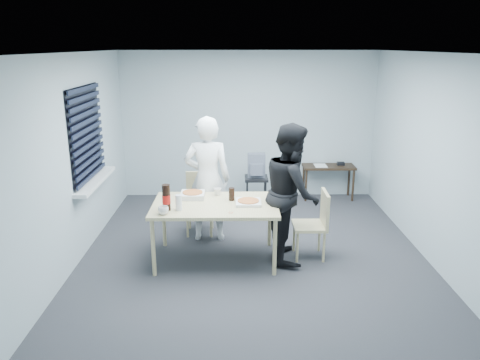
{
  "coord_description": "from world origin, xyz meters",
  "views": [
    {
      "loc": [
        -0.23,
        -5.79,
        2.69
      ],
      "look_at": [
        -0.18,
        0.1,
        0.98
      ],
      "focal_mm": 35.0,
      "sensor_mm": 36.0,
      "label": 1
    }
  ],
  "objects_px": {
    "chair_far": "(200,198)",
    "soda_bottle": "(166,198)",
    "chair_right": "(316,220)",
    "stool": "(256,183)",
    "mug_b": "(217,192)",
    "person_black": "(291,193)",
    "dining_table": "(215,208)",
    "person_white": "(207,179)",
    "mug_a": "(163,211)",
    "side_table": "(329,170)",
    "backpack": "(256,166)"
  },
  "relations": [
    {
      "from": "chair_far",
      "to": "chair_right",
      "type": "relative_size",
      "value": 1.0
    },
    {
      "from": "side_table",
      "to": "mug_b",
      "type": "relative_size",
      "value": 9.17
    },
    {
      "from": "backpack",
      "to": "mug_b",
      "type": "bearing_deg",
      "value": -114.9
    },
    {
      "from": "person_white",
      "to": "side_table",
      "type": "relative_size",
      "value": 1.93
    },
    {
      "from": "person_black",
      "to": "mug_b",
      "type": "bearing_deg",
      "value": 73.5
    },
    {
      "from": "person_white",
      "to": "mug_b",
      "type": "bearing_deg",
      "value": 113.6
    },
    {
      "from": "dining_table",
      "to": "chair_right",
      "type": "bearing_deg",
      "value": 3.28
    },
    {
      "from": "dining_table",
      "to": "mug_a",
      "type": "relative_size",
      "value": 12.77
    },
    {
      "from": "person_white",
      "to": "stool",
      "type": "bearing_deg",
      "value": -119.26
    },
    {
      "from": "chair_far",
      "to": "soda_bottle",
      "type": "distance_m",
      "value": 1.32
    },
    {
      "from": "person_black",
      "to": "stool",
      "type": "height_order",
      "value": "person_black"
    },
    {
      "from": "chair_far",
      "to": "soda_bottle",
      "type": "height_order",
      "value": "soda_bottle"
    },
    {
      "from": "side_table",
      "to": "backpack",
      "type": "bearing_deg",
      "value": -159.33
    },
    {
      "from": "person_white",
      "to": "stool",
      "type": "relative_size",
      "value": 3.29
    },
    {
      "from": "stool",
      "to": "mug_a",
      "type": "height_order",
      "value": "mug_a"
    },
    {
      "from": "chair_far",
      "to": "person_white",
      "type": "relative_size",
      "value": 0.5
    },
    {
      "from": "chair_right",
      "to": "mug_a",
      "type": "bearing_deg",
      "value": -166.48
    },
    {
      "from": "dining_table",
      "to": "person_white",
      "type": "xyz_separation_m",
      "value": [
        -0.13,
        0.7,
        0.18
      ]
    },
    {
      "from": "dining_table",
      "to": "person_white",
      "type": "bearing_deg",
      "value": 100.85
    },
    {
      "from": "side_table",
      "to": "mug_a",
      "type": "xyz_separation_m",
      "value": [
        -2.52,
        -2.89,
        0.28
      ]
    },
    {
      "from": "chair_right",
      "to": "stool",
      "type": "xyz_separation_m",
      "value": [
        -0.69,
        1.95,
        -0.08
      ]
    },
    {
      "from": "side_table",
      "to": "stool",
      "type": "distance_m",
      "value": 1.41
    },
    {
      "from": "chair_right",
      "to": "mug_b",
      "type": "relative_size",
      "value": 8.9
    },
    {
      "from": "dining_table",
      "to": "side_table",
      "type": "bearing_deg",
      "value": 52.45
    },
    {
      "from": "person_white",
      "to": "soda_bottle",
      "type": "distance_m",
      "value": 1.03
    },
    {
      "from": "dining_table",
      "to": "stool",
      "type": "bearing_deg",
      "value": 73.24
    },
    {
      "from": "chair_right",
      "to": "side_table",
      "type": "distance_m",
      "value": 2.51
    },
    {
      "from": "person_white",
      "to": "person_black",
      "type": "distance_m",
      "value": 1.27
    },
    {
      "from": "stool",
      "to": "mug_b",
      "type": "bearing_deg",
      "value": -109.56
    },
    {
      "from": "chair_right",
      "to": "mug_a",
      "type": "relative_size",
      "value": 7.24
    },
    {
      "from": "stool",
      "to": "side_table",
      "type": "bearing_deg",
      "value": 20.2
    },
    {
      "from": "person_white",
      "to": "stool",
      "type": "xyz_separation_m",
      "value": [
        0.74,
        1.32,
        -0.46
      ]
    },
    {
      "from": "chair_right",
      "to": "soda_bottle",
      "type": "xyz_separation_m",
      "value": [
        -1.87,
        -0.31,
        0.41
      ]
    },
    {
      "from": "chair_far",
      "to": "person_white",
      "type": "xyz_separation_m",
      "value": [
        0.13,
        -0.29,
        0.37
      ]
    },
    {
      "from": "dining_table",
      "to": "chair_right",
      "type": "xyz_separation_m",
      "value": [
        1.3,
        0.07,
        -0.19
      ]
    },
    {
      "from": "chair_far",
      "to": "chair_right",
      "type": "xyz_separation_m",
      "value": [
        1.57,
        -0.91,
        0.0
      ]
    },
    {
      "from": "person_black",
      "to": "person_white",
      "type": "bearing_deg",
      "value": 60.42
    },
    {
      "from": "side_table",
      "to": "stool",
      "type": "xyz_separation_m",
      "value": [
        -1.32,
        -0.48,
        -0.1
      ]
    },
    {
      "from": "dining_table",
      "to": "chair_far",
      "type": "relative_size",
      "value": 1.76
    },
    {
      "from": "mug_a",
      "to": "person_white",
      "type": "bearing_deg",
      "value": 66.93
    },
    {
      "from": "chair_right",
      "to": "person_black",
      "type": "distance_m",
      "value": 0.5
    },
    {
      "from": "person_black",
      "to": "backpack",
      "type": "height_order",
      "value": "person_black"
    },
    {
      "from": "stool",
      "to": "person_black",
      "type": "bearing_deg",
      "value": -79.58
    },
    {
      "from": "side_table",
      "to": "chair_right",
      "type": "bearing_deg",
      "value": -104.44
    },
    {
      "from": "dining_table",
      "to": "mug_a",
      "type": "distance_m",
      "value": 0.71
    },
    {
      "from": "person_white",
      "to": "person_black",
      "type": "relative_size",
      "value": 1.0
    },
    {
      "from": "person_black",
      "to": "mug_b",
      "type": "distance_m",
      "value": 0.99
    },
    {
      "from": "backpack",
      "to": "soda_bottle",
      "type": "relative_size",
      "value": 1.27
    },
    {
      "from": "person_white",
      "to": "person_black",
      "type": "bearing_deg",
      "value": 150.42
    },
    {
      "from": "mug_a",
      "to": "side_table",
      "type": "bearing_deg",
      "value": 48.9
    }
  ]
}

